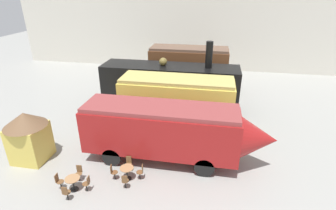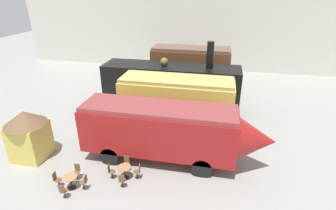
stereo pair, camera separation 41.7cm
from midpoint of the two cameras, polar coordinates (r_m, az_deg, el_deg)
ground_plane at (r=18.33m, az=1.62°, el=-5.97°), size 80.00×80.00×0.00m
backdrop_wall at (r=31.79m, az=7.01°, el=15.67°), size 44.00×0.15×9.00m
passenger_coach_wooden at (r=25.31m, az=5.43°, el=8.76°), size 7.30×2.62×4.10m
steam_locomotive at (r=21.37m, az=1.24°, el=4.98°), size 10.95×2.72×5.55m
passenger_coach_vintage at (r=18.14m, az=2.53°, el=1.57°), size 7.73×2.58×3.67m
streamlined_locomotive at (r=14.61m, az=1.88°, el=-5.46°), size 10.57×2.49×3.37m
cafe_table_near at (r=14.30m, az=-19.70°, el=-15.07°), size 0.73×0.73×0.71m
cafe_table_mid at (r=14.23m, az=-8.64°, el=-13.84°), size 0.72×0.72×0.73m
cafe_chair_0 at (r=14.81m, az=-18.43°, el=-13.38°), size 0.36×0.36×0.87m
cafe_chair_1 at (r=14.63m, az=-22.35°, el=-14.61°), size 0.36×0.36×0.87m
cafe_chair_2 at (r=13.82m, az=-21.06°, el=-16.96°), size 0.36×0.36×0.87m
cafe_chair_3 at (r=14.01m, az=-16.90°, el=-15.61°), size 0.36×0.36×0.87m
cafe_chair_4 at (r=14.82m, az=-8.20°, el=-12.16°), size 0.36×0.38×0.87m
cafe_chair_5 at (r=14.38m, az=-11.59°, el=-13.76°), size 0.38×0.36×0.87m
cafe_chair_6 at (r=13.69m, az=-9.12°, el=-15.80°), size 0.36×0.38×0.87m
cafe_chair_7 at (r=14.15m, az=-5.63°, el=-14.03°), size 0.38×0.36×0.87m
visitor_person at (r=16.77m, az=1.08°, el=-5.74°), size 0.34×0.34×1.57m
ticket_kiosk at (r=16.95m, az=-27.57°, el=-5.28°), size 2.34×2.34×3.00m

